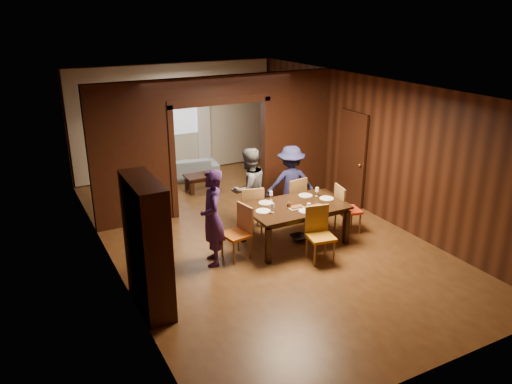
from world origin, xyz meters
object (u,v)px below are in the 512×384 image
chair_far_r (292,199)px  hutch (147,245)px  chair_far_l (251,209)px  chair_near (321,235)px  person_navy (291,183)px  chair_right (348,209)px  chair_left (236,233)px  coffee_table (202,183)px  sofa (180,169)px  dining_table (295,224)px  person_grey (249,189)px  person_purple (212,218)px

chair_far_r → hutch: (-3.51, -1.73, 0.52)m
chair_far_l → chair_near: same height
person_navy → chair_right: person_navy is taller
chair_left → chair_far_l: (0.74, 0.88, 0.00)m
chair_right → chair_far_r: (-0.71, 0.97, 0.00)m
coffee_table → chair_right: (1.68, -3.56, 0.28)m
sofa → chair_far_l: (0.16, -3.69, 0.20)m
dining_table → chair_far_r: chair_far_r is taller
chair_far_l → chair_far_r: (0.99, 0.08, 0.00)m
dining_table → chair_left: 1.25m
chair_right → hutch: size_ratio=0.48×
dining_table → chair_near: chair_near is taller
chair_far_r → chair_near: (-0.46, -1.73, 0.00)m
coffee_table → chair_near: bearing=-83.4°
person_grey → chair_far_r: person_grey is taller
person_purple → chair_far_r: bearing=128.8°
person_purple → coffee_table: person_purple is taller
person_purple → hutch: size_ratio=0.85×
sofa → chair_near: chair_near is taller
sofa → hutch: bearing=75.1°
person_grey → hutch: bearing=23.4°
person_navy → sofa: person_navy is taller
person_purple → chair_far_r: 2.38m
person_grey → hutch: hutch is taller
dining_table → chair_left: chair_left is taller
chair_near → hutch: size_ratio=0.48×
person_purple → hutch: (-1.35, -0.80, 0.15)m
chair_near → chair_far_r: bearing=85.1°
dining_table → chair_near: (0.02, -0.82, 0.10)m
chair_near → hutch: (-3.05, -0.01, 0.52)m
person_grey → chair_near: (0.49, -1.80, -0.35)m
person_grey → chair_right: (1.67, -1.05, -0.35)m
chair_near → chair_far_l: bearing=117.8°
person_purple → chair_near: 1.91m
person_purple → dining_table: (1.68, 0.03, -0.47)m
person_navy → hutch: (-3.55, -1.85, 0.21)m
dining_table → chair_right: 1.21m
sofa → chair_right: 4.96m
person_navy → person_purple: bearing=42.5°
chair_left → hutch: 2.01m
person_grey → chair_far_r: bearing=163.7°
person_purple → chair_far_r: person_purple is taller
person_purple → coffee_table: size_ratio=2.13×
person_grey → person_navy: (1.00, 0.05, -0.05)m
chair_near → hutch: hutch is taller
person_navy → chair_right: bearing=138.5°
hutch → coffee_table: bearing=59.5°
chair_right → chair_near: same height
person_purple → chair_near: person_purple is taller
person_navy → chair_far_l: (-1.03, -0.20, -0.31)m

